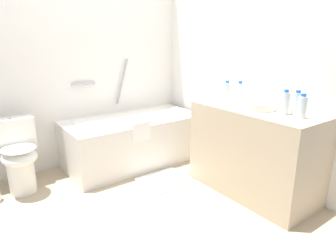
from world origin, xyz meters
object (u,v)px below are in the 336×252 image
(drinking_glass_0, at_px, (223,95))
(toilet, at_px, (18,155))
(sink_faucet, at_px, (270,103))
(water_bottle_0, at_px, (302,107))
(water_bottle_1, at_px, (240,93))
(bathtub, at_px, (134,138))
(sink_basin, at_px, (256,105))
(bath_mat, at_px, (165,180))
(water_bottle_2, at_px, (285,103))
(water_bottle_3, at_px, (227,92))
(water_bottle_4, at_px, (297,104))

(drinking_glass_0, bearing_deg, toilet, 155.15)
(sink_faucet, distance_m, water_bottle_0, 0.47)
(water_bottle_1, bearing_deg, bathtub, 119.40)
(sink_basin, xyz_separation_m, bath_mat, (-0.55, 0.68, -0.87))
(water_bottle_1, bearing_deg, water_bottle_2, -93.88)
(bath_mat, bearing_deg, water_bottle_0, -62.94)
(sink_faucet, xyz_separation_m, water_bottle_0, (-0.19, -0.43, 0.06))
(water_bottle_2, relative_size, drinking_glass_0, 2.12)
(water_bottle_0, height_order, water_bottle_2, water_bottle_2)
(bath_mat, bearing_deg, water_bottle_2, -59.06)
(toilet, bearing_deg, water_bottle_3, 63.34)
(toilet, distance_m, sink_basin, 2.32)
(water_bottle_0, bearing_deg, bathtub, 107.84)
(sink_faucet, bearing_deg, water_bottle_4, -109.32)
(water_bottle_0, height_order, drinking_glass_0, water_bottle_0)
(bathtub, relative_size, water_bottle_4, 7.76)
(water_bottle_2, bearing_deg, toilet, 138.56)
(toilet, relative_size, bath_mat, 1.42)
(water_bottle_3, height_order, bath_mat, water_bottle_3)
(sink_faucet, relative_size, water_bottle_4, 0.73)
(water_bottle_4, bearing_deg, sink_faucet, 70.68)
(toilet, bearing_deg, water_bottle_2, 49.02)
(bathtub, height_order, sink_faucet, bathtub)
(water_bottle_2, bearing_deg, water_bottle_0, -91.72)
(bathtub, relative_size, drinking_glass_0, 16.30)
(water_bottle_4, bearing_deg, drinking_glass_0, 91.64)
(bathtub, bearing_deg, sink_basin, -67.63)
(sink_basin, bearing_deg, sink_faucet, 0.00)
(sink_faucet, relative_size, water_bottle_3, 0.72)
(sink_basin, distance_m, water_bottle_2, 0.28)
(bathtub, relative_size, sink_faucet, 10.59)
(sink_basin, xyz_separation_m, water_bottle_1, (0.06, 0.25, 0.07))
(drinking_glass_0, bearing_deg, bath_mat, 162.21)
(bathtub, height_order, drinking_glass_0, bathtub)
(sink_faucet, relative_size, water_bottle_2, 0.73)
(water_bottle_0, relative_size, bath_mat, 0.39)
(sink_faucet, bearing_deg, water_bottle_0, -113.55)
(toilet, height_order, sink_basin, sink_basin)
(water_bottle_1, xyz_separation_m, water_bottle_2, (-0.04, -0.52, -0.01))
(water_bottle_1, bearing_deg, drinking_glass_0, 89.26)
(water_bottle_2, height_order, water_bottle_4, water_bottle_2)
(sink_faucet, height_order, water_bottle_4, water_bottle_4)
(bathtub, distance_m, bath_mat, 0.71)
(water_bottle_2, height_order, water_bottle_3, same)
(toilet, height_order, bath_mat, toilet)
(sink_basin, height_order, water_bottle_2, water_bottle_2)
(water_bottle_3, bearing_deg, water_bottle_4, -86.39)
(water_bottle_3, relative_size, bath_mat, 0.41)
(water_bottle_2, relative_size, water_bottle_4, 1.01)
(water_bottle_2, distance_m, bath_mat, 1.45)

